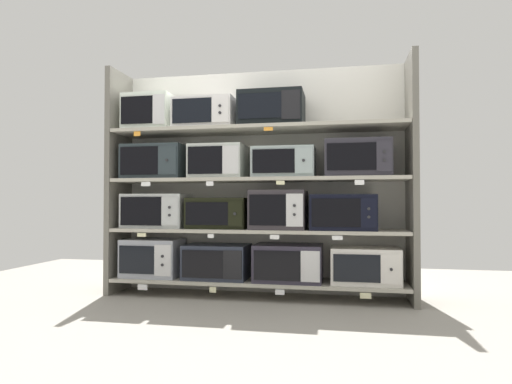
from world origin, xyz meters
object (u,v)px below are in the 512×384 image
microwave_6 (279,210)px  microwave_14 (272,110)px  microwave_1 (217,261)px  microwave_2 (289,263)px  microwave_3 (365,265)px  microwave_7 (343,212)px  microwave_9 (219,162)px  microwave_4 (156,211)px  microwave_11 (357,159)px  microwave_5 (218,213)px  microwave_13 (206,114)px  microwave_0 (153,258)px  microwave_12 (150,113)px  microwave_8 (156,162)px  microwave_10 (284,163)px

microwave_6 → microwave_14: (-0.06, 0.00, 0.87)m
microwave_1 → microwave_2: 0.64m
microwave_3 → microwave_7: (-0.18, -0.00, 0.44)m
microwave_9 → microwave_3: bearing=0.0°
microwave_4 → microwave_11: bearing=0.0°
microwave_5 → microwave_13: microwave_13 is taller
microwave_0 → microwave_14: 1.71m
microwave_12 → microwave_0: bearing=0.1°
microwave_11 → microwave_0: bearing=-180.0°
microwave_13 → microwave_5: bearing=0.1°
microwave_8 → microwave_11: size_ratio=1.03×
microwave_2 → microwave_3: 0.64m
microwave_2 → microwave_5: 0.75m
microwave_9 → microwave_12: (-0.66, 0.00, 0.46)m
microwave_2 → microwave_11: bearing=0.0°
microwave_8 → microwave_14: 1.16m
microwave_12 → microwave_10: bearing=-0.0°
microwave_9 → microwave_1: bearing=179.7°
microwave_0 → microwave_13: (0.50, -0.00, 1.29)m
microwave_5 → microwave_3: bearing=-0.0°
microwave_0 → microwave_2: size_ratio=0.89×
microwave_12 → microwave_14: size_ratio=0.79×
microwave_2 → microwave_10: bearing=180.0°
microwave_9 → microwave_12: size_ratio=1.09×
microwave_8 → microwave_10: (1.19, 0.00, -0.03)m
microwave_10 → microwave_12: 1.33m
microwave_3 → microwave_8: 2.07m
microwave_4 → microwave_9: (0.59, 0.00, 0.44)m
microwave_0 → microwave_3: bearing=-0.0°
microwave_10 → microwave_12: size_ratio=1.21×
microwave_3 → microwave_9: bearing=-180.0°
microwave_10 → microwave_3: bearing=0.0°
microwave_1 → microwave_8: microwave_8 is taller
microwave_7 → microwave_11: bearing=0.1°
microwave_8 → microwave_12: size_ratio=1.27×
microwave_9 → microwave_11: bearing=0.0°
microwave_7 → microwave_10: (-0.50, 0.00, 0.42)m
microwave_12 → microwave_14: 1.14m
microwave_3 → microwave_11: microwave_11 is taller
microwave_1 → microwave_10: bearing=0.0°
microwave_13 → microwave_9: bearing=-0.0°
microwave_11 → microwave_14: microwave_14 is taller
microwave_1 → microwave_2: (0.64, 0.00, 0.01)m
microwave_3 → microwave_1: bearing=-180.0°
microwave_12 → microwave_14: microwave_12 is taller
microwave_3 → microwave_6: microwave_6 is taller
microwave_10 → microwave_14: size_ratio=0.96×
microwave_1 → microwave_3: size_ratio=0.99×
microwave_3 → microwave_8: bearing=-180.0°
microwave_0 → microwave_6: 1.24m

